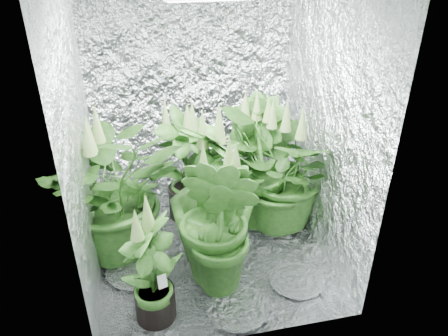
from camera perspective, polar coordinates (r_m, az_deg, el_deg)
ground at (r=3.32m, az=-1.64°, el=-10.71°), size 1.60×1.60×0.00m
walls at (r=2.78m, az=-1.93°, el=5.23°), size 1.62×1.62×2.00m
plant_a at (r=3.10m, az=-14.02°, el=-2.83°), size 1.05×1.05×1.12m
plant_b at (r=3.46m, az=-5.06°, el=0.08°), size 0.65×0.65×1.00m
plant_c at (r=3.37m, az=3.98°, el=0.41°), size 0.66×0.66×1.09m
plant_d at (r=2.98m, az=-1.76°, el=-3.26°), size 0.80×0.80×1.14m
plant_e at (r=3.30m, az=7.73°, el=-0.52°), size 1.13×1.13×1.06m
plant_f at (r=2.64m, az=-9.39°, el=-13.06°), size 0.52×0.52×0.83m
plant_g at (r=2.74m, az=-0.56°, el=-7.00°), size 0.77×0.77×1.10m
circulation_fan at (r=3.70m, az=6.26°, el=-3.36°), size 0.15×0.31×0.35m
plant_label at (r=2.67m, az=-8.06°, el=-14.47°), size 0.06×0.04×0.09m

